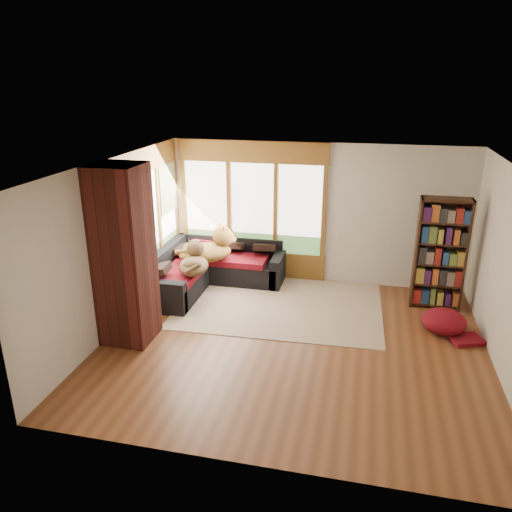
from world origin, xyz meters
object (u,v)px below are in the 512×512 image
at_px(brick_chimney, 124,256).
at_px(area_rug, 280,303).
at_px(dog_tan, 209,244).
at_px(dog_brindle, 194,258).
at_px(pouf, 444,321).
at_px(bookshelf, 440,254).
at_px(sectional_sofa, 203,271).

relative_size(brick_chimney, area_rug, 0.76).
bearing_deg(dog_tan, area_rug, -52.08).
bearing_deg(dog_brindle, pouf, -107.34).
xyz_separation_m(bookshelf, pouf, (0.05, -0.91, -0.75)).
height_order(sectional_sofa, pouf, sectional_sofa).
bearing_deg(dog_brindle, brick_chimney, 149.79).
bearing_deg(dog_brindle, bookshelf, -94.58).
bearing_deg(sectional_sofa, area_rug, -13.59).
xyz_separation_m(area_rug, dog_brindle, (-1.50, -0.13, 0.75)).
height_order(sectional_sofa, area_rug, sectional_sofa).
xyz_separation_m(area_rug, bookshelf, (2.57, 0.46, 0.94)).
bearing_deg(pouf, brick_chimney, -165.27).
bearing_deg(area_rug, brick_chimney, -139.88).
distance_m(bookshelf, dog_brindle, 4.11).
bearing_deg(sectional_sofa, dog_brindle, -85.90).
height_order(brick_chimney, sectional_sofa, brick_chimney).
bearing_deg(brick_chimney, dog_brindle, 72.63).
bearing_deg(bookshelf, dog_tan, -179.71).
xyz_separation_m(area_rug, pouf, (2.61, -0.46, 0.18)).
relative_size(area_rug, bookshelf, 1.81).
bearing_deg(pouf, bookshelf, 92.94).
xyz_separation_m(brick_chimney, area_rug, (1.97, 1.66, -1.29)).
distance_m(brick_chimney, bookshelf, 5.02).
bearing_deg(area_rug, dog_tan, 162.71).
bearing_deg(bookshelf, dog_brindle, -171.74).
distance_m(sectional_sofa, area_rug, 1.60).
distance_m(pouf, dog_brindle, 4.16).
xyz_separation_m(brick_chimney, bookshelf, (4.54, 2.12, -0.36)).
distance_m(bookshelf, pouf, 1.18).
bearing_deg(pouf, area_rug, 170.07).
bearing_deg(sectional_sofa, dog_tan, 21.92).
distance_m(area_rug, bookshelf, 2.77).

